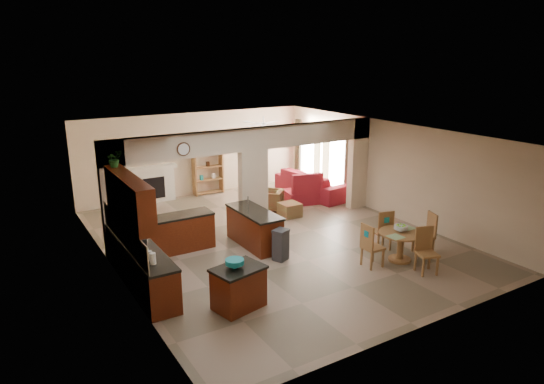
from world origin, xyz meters
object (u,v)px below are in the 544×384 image
dining_table (401,241)px  sofa (312,184)px  kitchen_island (239,287)px  armchair (271,200)px

dining_table → sofa: 5.70m
kitchen_island → sofa: 7.90m
dining_table → armchair: (-0.59, 4.86, -0.16)m
sofa → kitchen_island: bearing=127.9°
kitchen_island → sofa: kitchen_island is taller
kitchen_island → armchair: (3.64, 4.83, -0.10)m
armchair → sofa: bearing=153.4°
dining_table → sofa: (1.46, 5.50, -0.07)m
dining_table → sofa: bearing=75.1°
kitchen_island → sofa: (5.69, 5.48, -0.01)m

